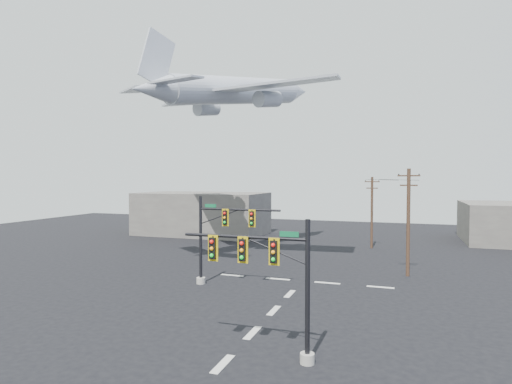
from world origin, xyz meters
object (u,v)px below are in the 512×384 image
(signal_mast_near, at_px, (274,280))
(utility_pole_b, at_px, (372,211))
(utility_pole_a, at_px, (408,220))
(airliner, at_px, (237,91))
(signal_mast_far, at_px, (217,238))

(signal_mast_near, bearing_deg, utility_pole_b, 86.20)
(utility_pole_a, distance_m, airliner, 21.17)
(utility_pole_a, xyz_separation_m, airliner, (-16.76, 3.63, 12.42))
(signal_mast_near, height_order, signal_mast_far, signal_mast_far)
(signal_mast_near, xyz_separation_m, airliner, (-10.79, 22.92, 13.48))
(signal_mast_near, distance_m, utility_pole_b, 32.84)
(signal_mast_far, distance_m, airliner, 17.98)
(signal_mast_near, bearing_deg, airliner, 115.22)
(utility_pole_b, relative_size, airliner, 0.34)
(utility_pole_a, bearing_deg, signal_mast_near, -112.21)
(utility_pole_a, xyz_separation_m, utility_pole_b, (-3.79, 13.47, -0.36))
(airliner, bearing_deg, signal_mast_near, -132.50)
(utility_pole_a, bearing_deg, signal_mast_far, -155.22)
(signal_mast_far, xyz_separation_m, utility_pole_a, (13.86, 7.94, 1.03))
(signal_mast_near, height_order, utility_pole_b, utility_pole_b)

